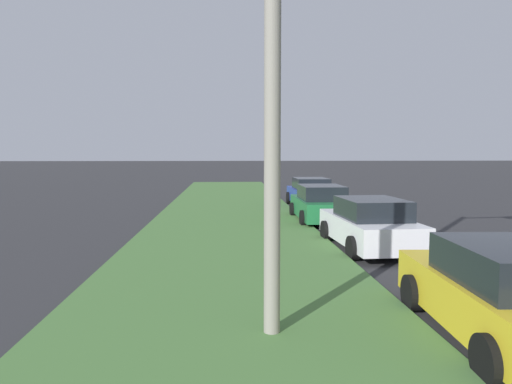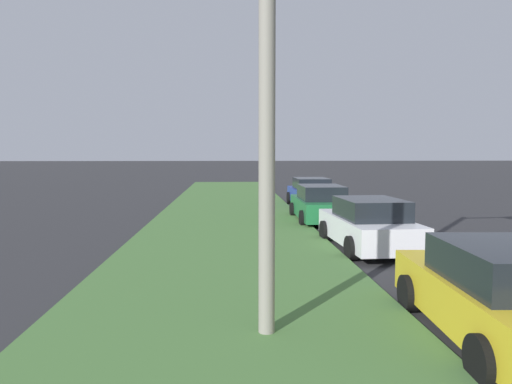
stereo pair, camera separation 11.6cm
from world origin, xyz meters
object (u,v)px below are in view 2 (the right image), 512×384
(parked_car_yellow, at_px, (503,295))
(parked_car_green, at_px, (320,204))
(parked_car_blue, at_px, (311,193))
(streetlight, at_px, (292,37))
(parked_car_white, at_px, (368,225))

(parked_car_yellow, relative_size, parked_car_green, 1.02)
(parked_car_yellow, bearing_deg, parked_car_blue, 2.40)
(parked_car_green, height_order, parked_car_blue, same)
(parked_car_yellow, height_order, parked_car_blue, same)
(parked_car_green, bearing_deg, streetlight, 166.80)
(parked_car_yellow, distance_m, parked_car_white, 6.67)
(parked_car_yellow, bearing_deg, parked_car_white, 2.98)
(parked_car_yellow, xyz_separation_m, parked_car_green, (12.04, 0.34, 0.00))
(parked_car_white, height_order, parked_car_blue, same)
(parked_car_white, xyz_separation_m, parked_car_green, (5.36, 0.35, 0.00))
(parked_car_blue, bearing_deg, parked_car_white, 178.47)
(streetlight, bearing_deg, parked_car_green, -12.98)
(parked_car_yellow, bearing_deg, streetlight, 86.23)
(parked_car_white, relative_size, parked_car_green, 1.02)
(parked_car_white, relative_size, parked_car_blue, 1.02)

